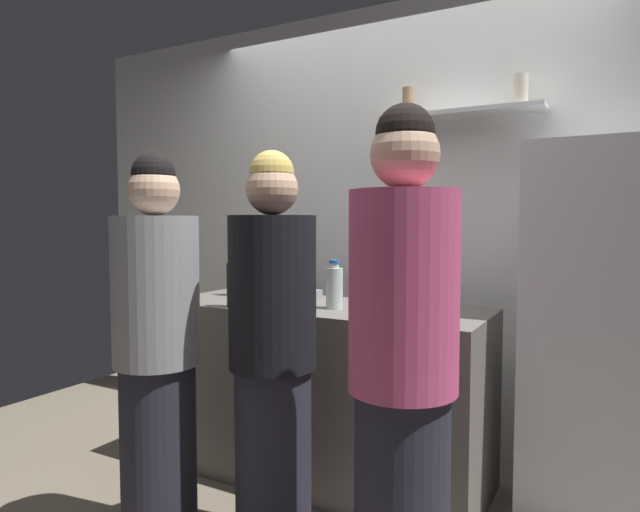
% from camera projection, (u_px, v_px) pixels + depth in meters
% --- Properties ---
extents(back_wall_assembly, '(4.80, 0.32, 2.60)m').
position_uv_depth(back_wall_assembly, '(403.00, 223.00, 3.32)').
color(back_wall_assembly, white).
rests_on(back_wall_assembly, ground).
extents(refrigerator, '(0.68, 0.65, 1.65)m').
position_uv_depth(refrigerator, '(607.00, 330.00, 2.46)').
color(refrigerator, silver).
rests_on(refrigerator, ground).
extents(counter, '(1.68, 0.64, 0.89)m').
position_uv_depth(counter, '(320.00, 390.00, 2.83)').
color(counter, '#66605B').
rests_on(counter, ground).
extents(baking_pan, '(0.34, 0.24, 0.05)m').
position_uv_depth(baking_pan, '(285.00, 295.00, 3.00)').
color(baking_pan, gray).
rests_on(baking_pan, counter).
extents(utensil_holder, '(0.11, 0.11, 0.22)m').
position_uv_depth(utensil_holder, '(404.00, 303.00, 2.47)').
color(utensil_holder, '#B2B2B7').
rests_on(utensil_holder, counter).
extents(wine_bottle_amber_glass, '(0.08, 0.08, 0.31)m').
position_uv_depth(wine_bottle_amber_glass, '(235.00, 283.00, 2.72)').
color(wine_bottle_amber_glass, '#472814').
rests_on(wine_bottle_amber_glass, counter).
extents(wine_bottle_green_glass, '(0.08, 0.08, 0.33)m').
position_uv_depth(wine_bottle_green_glass, '(241.00, 273.00, 3.14)').
color(wine_bottle_green_glass, '#19471E').
rests_on(wine_bottle_green_glass, counter).
extents(wine_bottle_dark_glass, '(0.07, 0.07, 0.30)m').
position_uv_depth(wine_bottle_dark_glass, '(389.00, 295.00, 2.36)').
color(wine_bottle_dark_glass, black).
rests_on(wine_bottle_dark_glass, counter).
extents(wine_bottle_pale_glass, '(0.07, 0.07, 0.31)m').
position_uv_depth(wine_bottle_pale_glass, '(393.00, 281.00, 2.86)').
color(wine_bottle_pale_glass, '#B2BFB2').
rests_on(wine_bottle_pale_glass, counter).
extents(water_bottle_plastic, '(0.08, 0.08, 0.24)m').
position_uv_depth(water_bottle_plastic, '(334.00, 287.00, 2.67)').
color(water_bottle_plastic, silver).
rests_on(water_bottle_plastic, counter).
extents(person_grey_hoodie, '(0.34, 0.34, 1.58)m').
position_uv_depth(person_grey_hoodie, '(157.00, 356.00, 2.19)').
color(person_grey_hoodie, '#262633').
rests_on(person_grey_hoodie, ground).
extents(person_blonde, '(0.34, 0.34, 1.58)m').
position_uv_depth(person_blonde, '(273.00, 359.00, 2.14)').
color(person_blonde, '#262633').
rests_on(person_blonde, ground).
extents(person_pink_top, '(0.34, 0.34, 1.67)m').
position_uv_depth(person_pink_top, '(403.00, 378.00, 1.71)').
color(person_pink_top, '#262633').
rests_on(person_pink_top, ground).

